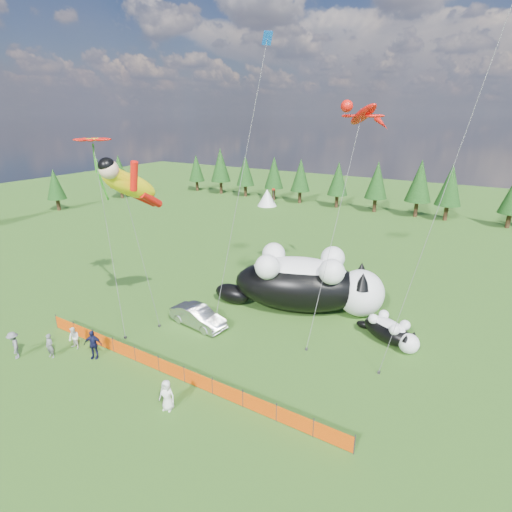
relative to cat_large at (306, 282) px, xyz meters
The scene contains 16 objects.
ground 9.78m from the cat_large, 109.17° to the right, with size 160.00×160.00×0.00m, color #153A0A.
safety_fence 12.51m from the cat_large, 104.61° to the right, with size 22.06×0.06×1.10m.
tree_line 36.19m from the cat_large, 94.96° to the left, with size 90.00×4.00×8.00m, color black, non-canonical shape.
festival_tents 32.02m from the cat_large, 75.75° to the left, with size 50.00×3.20×2.80m, color white, non-canonical shape.
cat_large is the anchor object (origin of this frame).
cat_small 7.20m from the cat_large, 12.18° to the right, with size 4.67×3.16×1.79m.
car 8.67m from the cat_large, 130.95° to the right, with size 1.57×4.49×1.48m, color #B2B2B7.
spectator_a 18.25m from the cat_large, 127.54° to the right, with size 0.59×0.39×1.63m, color slate.
spectator_b 16.88m from the cat_large, 129.29° to the right, with size 0.75×0.44×1.53m, color white.
spectator_c 15.72m from the cat_large, 123.57° to the right, with size 1.13×0.58×1.93m, color #141637.
spectator_d 20.32m from the cat_large, 129.56° to the right, with size 1.18×0.61×1.83m, color slate.
spectator_e 14.29m from the cat_large, 95.71° to the right, with size 0.86×0.56×1.76m, color white.
superhero_kite 14.69m from the cat_large, 135.96° to the right, with size 4.79×5.15×12.57m.
gecko_kite 13.03m from the cat_large, 60.96° to the left, with size 5.75×12.31×17.11m.
flower_kite 18.35m from the cat_large, 148.18° to the right, with size 5.76×4.27×13.67m.
diamond_kite_a 16.46m from the cat_large, 154.29° to the right, with size 1.26×6.61×20.38m.
Camera 1 is at (14.47, -17.35, 14.65)m, focal length 28.00 mm.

